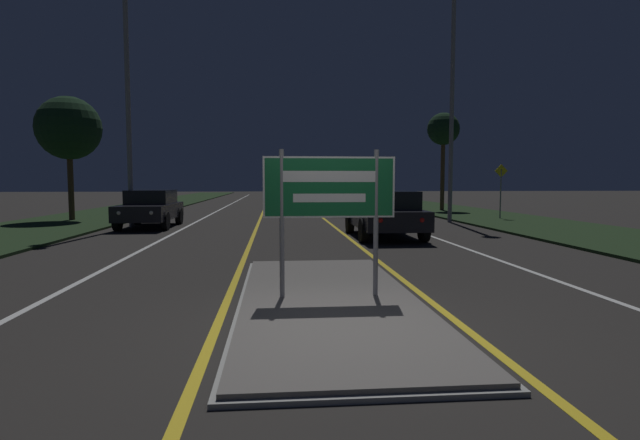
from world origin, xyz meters
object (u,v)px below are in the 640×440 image
(highway_sign, at_px, (329,194))
(streetlight_left_near, at_px, (127,54))
(streetlight_right_near, at_px, (453,53))
(car_receding_1, at_px, (344,199))
(car_receding_0, at_px, (385,213))
(warning_sign, at_px, (501,186))
(car_approaching_0, at_px, (151,208))

(highway_sign, distance_m, streetlight_left_near, 14.75)
(streetlight_right_near, bearing_deg, car_receding_1, 123.82)
(streetlight_left_near, xyz_separation_m, streetlight_right_near, (12.95, 1.30, 0.65))
(car_receding_1, bearing_deg, car_receding_0, -91.21)
(streetlight_right_near, bearing_deg, warning_sign, 20.56)
(highway_sign, distance_m, car_receding_0, 8.74)
(streetlight_left_near, bearing_deg, car_receding_1, 37.49)
(streetlight_right_near, bearing_deg, streetlight_left_near, -174.27)
(car_receding_0, xyz_separation_m, car_receding_1, (0.23, 11.14, 0.02))
(streetlight_right_near, bearing_deg, highway_sign, -116.02)
(streetlight_left_near, distance_m, car_receding_1, 12.84)
(highway_sign, relative_size, car_receding_0, 0.47)
(car_approaching_0, bearing_deg, highway_sign, -66.05)
(warning_sign, bearing_deg, streetlight_right_near, -159.44)
(highway_sign, height_order, car_approaching_0, highway_sign)
(highway_sign, relative_size, streetlight_right_near, 0.20)
(highway_sign, xyz_separation_m, car_receding_0, (2.64, 8.30, -0.80))
(highway_sign, relative_size, car_approaching_0, 0.50)
(streetlight_left_near, xyz_separation_m, car_approaching_0, (0.71, 0.05, -5.73))
(highway_sign, relative_size, car_receding_1, 0.46)
(car_receding_1, xyz_separation_m, car_approaching_0, (-8.42, -6.96, -0.04))
(streetlight_left_near, distance_m, car_receding_0, 11.35)
(streetlight_left_near, relative_size, streetlight_right_near, 1.03)
(highway_sign, height_order, streetlight_right_near, streetlight_right_near)
(car_receding_1, bearing_deg, warning_sign, -35.56)
(car_receding_1, relative_size, warning_sign, 1.88)
(car_receding_0, bearing_deg, streetlight_right_near, 53.24)
(streetlight_right_near, distance_m, car_receding_1, 9.35)
(streetlight_right_near, bearing_deg, car_receding_0, -126.76)
(streetlight_left_near, distance_m, warning_sign, 16.60)
(car_approaching_0, bearing_deg, warning_sign, 8.64)
(streetlight_left_near, height_order, car_approaching_0, streetlight_left_near)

